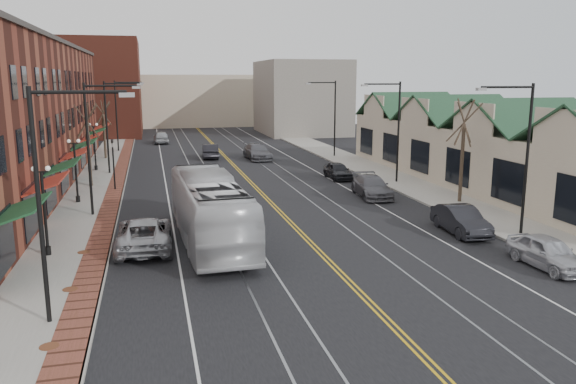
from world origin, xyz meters
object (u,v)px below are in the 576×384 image
parked_suv (145,233)px  transit_bus (210,210)px  parked_car_d (338,171)px  parked_car_a (548,252)px  parked_car_b (461,220)px  parked_car_c (372,187)px

parked_suv → transit_bus: bearing=-170.2°
parked_car_d → parked_suv: bearing=-132.7°
parked_car_a → parked_car_d: (-1.80, 23.93, -0.03)m
transit_bus → parked_suv: transit_bus is taller
parked_car_a → parked_car_b: parked_car_b is taller
parked_car_d → transit_bus: bearing=-126.8°
parked_car_b → parked_car_d: size_ratio=1.12×
transit_bus → parked_car_c: bearing=-147.6°
parked_car_b → parked_car_c: parked_car_b is taller
parked_suv → parked_car_a: size_ratio=1.35×
parked_car_c → parked_car_d: size_ratio=1.26×
transit_bus → parked_car_b: size_ratio=2.70×
parked_suv → parked_car_b: size_ratio=1.25×
transit_bus → parked_car_d: bearing=-129.9°
parked_car_b → parked_car_d: 17.90m
parked_car_b → parked_car_a: bearing=-78.8°
parked_car_c → parked_car_d: 7.56m
parked_car_d → parked_car_a: bearing=-84.9°
parked_car_a → parked_car_b: (-0.77, 6.06, 0.03)m
parked_car_a → parked_car_c: parked_car_c is taller
parked_suv → parked_car_a: 19.06m
parked_car_c → parked_car_d: bearing=95.9°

